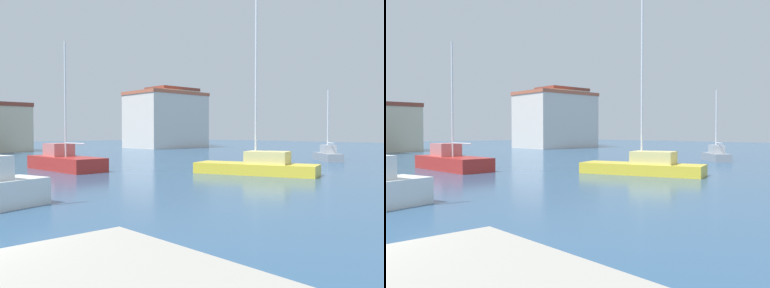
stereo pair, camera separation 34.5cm
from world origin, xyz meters
The scene contains 6 objects.
water centered at (15.00, 20.00, 0.00)m, with size 160.00×160.00×0.00m, color #2D5175.
sailboat_grey_near_pier centered at (32.03, 11.15, 0.53)m, with size 3.76×3.96×6.15m.
sailboat_red_outer_mooring centered at (11.43, 18.74, 0.60)m, with size 2.58×6.82×8.48m.
sailboat_yellow_distant_east centered at (18.59, 8.21, 0.56)m, with size 4.64×7.53×11.82m.
warehouse_block centered at (40.29, 43.67, 4.38)m, with size 11.32×8.41×8.75m.
harbor_office centered at (46.48, 49.37, 5.19)m, with size 8.43×5.58×10.36m.
Camera 2 is at (-0.46, -7.14, 2.53)m, focal length 38.22 mm.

